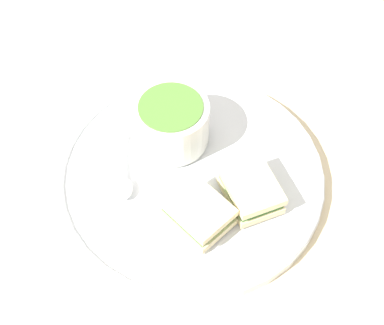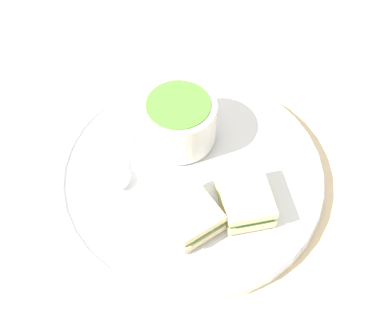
{
  "view_description": "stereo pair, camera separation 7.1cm",
  "coord_description": "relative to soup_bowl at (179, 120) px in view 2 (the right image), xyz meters",
  "views": [
    {
      "loc": [
        -0.41,
        -0.02,
        0.62
      ],
      "look_at": [
        0.0,
        0.0,
        0.04
      ],
      "focal_mm": 50.0,
      "sensor_mm": 36.0,
      "label": 1
    },
    {
      "loc": [
        -0.4,
        -0.09,
        0.62
      ],
      "look_at": [
        0.0,
        0.0,
        0.04
      ],
      "focal_mm": 50.0,
      "sensor_mm": 36.0,
      "label": 2
    }
  ],
  "objects": [
    {
      "name": "sandwich_half_far",
      "position": [
        -0.09,
        -0.11,
        -0.02
      ],
      "size": [
        0.1,
        0.09,
        0.03
      ],
      "rotation": [
        0.0,
        0.0,
        3.57
      ],
      "color": "beige",
      "rests_on": "plate"
    },
    {
      "name": "sandwich_half_near",
      "position": [
        -0.13,
        -0.04,
        -0.02
      ],
      "size": [
        0.1,
        0.1,
        0.03
      ],
      "rotation": [
        0.0,
        0.0,
        3.96
      ],
      "color": "beige",
      "rests_on": "plate"
    },
    {
      "name": "plate",
      "position": [
        -0.05,
        -0.03,
        -0.04
      ],
      "size": [
        0.36,
        0.36,
        0.02
      ],
      "color": "white",
      "rests_on": "ground_plane"
    },
    {
      "name": "ground_plane",
      "position": [
        -0.05,
        -0.03,
        -0.06
      ],
      "size": [
        2.4,
        2.4,
        0.0
      ],
      "primitive_type": "plane",
      "color": "beige"
    },
    {
      "name": "spoon",
      "position": [
        -0.08,
        0.06,
        -0.03
      ],
      "size": [
        0.11,
        0.03,
        0.01
      ],
      "rotation": [
        0.0,
        0.0,
        9.54
      ],
      "color": "silver",
      "rests_on": "plate"
    },
    {
      "name": "soup_bowl",
      "position": [
        0.0,
        0.0,
        0.0
      ],
      "size": [
        0.1,
        0.1,
        0.07
      ],
      "color": "white",
      "rests_on": "plate"
    }
  ]
}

